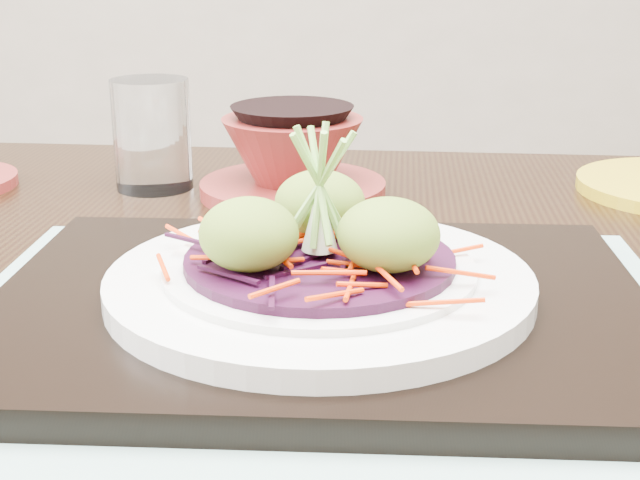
{
  "coord_description": "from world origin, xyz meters",
  "views": [
    {
      "loc": [
        -0.06,
        -0.57,
        1.01
      ],
      "look_at": [
        -0.07,
        -0.04,
        0.83
      ],
      "focal_mm": 50.0,
      "sensor_mm": 36.0,
      "label": 1
    }
  ],
  "objects_px": {
    "dining_table": "(293,406)",
    "terracotta_bowl_set": "(293,161)",
    "serving_tray": "(320,307)",
    "white_plate": "(320,280)",
    "water_glass": "(152,135)"
  },
  "relations": [
    {
      "from": "water_glass",
      "to": "terracotta_bowl_set",
      "type": "relative_size",
      "value": 0.45
    },
    {
      "from": "water_glass",
      "to": "terracotta_bowl_set",
      "type": "xyz_separation_m",
      "value": [
        0.14,
        -0.02,
        -0.02
      ]
    },
    {
      "from": "dining_table",
      "to": "water_glass",
      "type": "relative_size",
      "value": 12.41
    },
    {
      "from": "dining_table",
      "to": "water_glass",
      "type": "height_order",
      "value": "water_glass"
    },
    {
      "from": "serving_tray",
      "to": "white_plate",
      "type": "height_order",
      "value": "white_plate"
    },
    {
      "from": "terracotta_bowl_set",
      "to": "white_plate",
      "type": "bearing_deg",
      "value": -84.56
    },
    {
      "from": "serving_tray",
      "to": "white_plate",
      "type": "relative_size",
      "value": 1.54
    },
    {
      "from": "dining_table",
      "to": "serving_tray",
      "type": "bearing_deg",
      "value": -71.2
    },
    {
      "from": "serving_tray",
      "to": "white_plate",
      "type": "distance_m",
      "value": 0.02
    },
    {
      "from": "dining_table",
      "to": "terracotta_bowl_set",
      "type": "xyz_separation_m",
      "value": [
        -0.01,
        0.22,
        0.14
      ]
    },
    {
      "from": "dining_table",
      "to": "terracotta_bowl_set",
      "type": "bearing_deg",
      "value": 96.75
    },
    {
      "from": "terracotta_bowl_set",
      "to": "water_glass",
      "type": "bearing_deg",
      "value": 170.04
    },
    {
      "from": "dining_table",
      "to": "white_plate",
      "type": "relative_size",
      "value": 5.01
    },
    {
      "from": "serving_tray",
      "to": "white_plate",
      "type": "xyz_separation_m",
      "value": [
        0.0,
        0.0,
        0.02
      ]
    },
    {
      "from": "serving_tray",
      "to": "water_glass",
      "type": "xyz_separation_m",
      "value": [
        -0.16,
        0.33,
        0.04
      ]
    }
  ]
}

